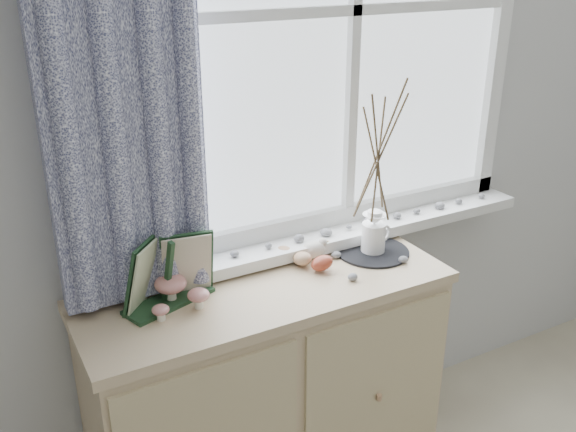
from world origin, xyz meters
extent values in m
cube|color=beige|center=(0.00, 2.00, 1.30)|extent=(4.00, 0.04, 2.60)
cube|color=silver|center=(0.30, 2.00, 1.65)|extent=(1.30, 0.01, 1.40)
cube|color=white|center=(0.30, 1.92, 0.88)|extent=(1.45, 0.16, 0.04)
cube|color=#0A0D3B|center=(-0.52, 1.87, 1.68)|extent=(0.44, 0.06, 1.61)
cube|color=tan|center=(-0.15, 1.75, 0.41)|extent=(1.17, 0.43, 0.81)
cube|color=tan|center=(-0.15, 1.75, 0.83)|extent=(1.20, 0.45, 0.03)
cube|color=beige|center=(0.14, 1.53, 0.41)|extent=(0.55, 0.01, 0.75)
cylinder|color=white|center=(-0.45, 1.81, 0.88)|extent=(0.03, 0.03, 0.06)
ellipsoid|color=#AD0E05|center=(-0.45, 1.81, 0.91)|extent=(0.10, 0.10, 0.05)
cylinder|color=white|center=(-0.39, 1.74, 0.87)|extent=(0.03, 0.03, 0.04)
ellipsoid|color=#AD0E05|center=(-0.39, 1.74, 0.89)|extent=(0.07, 0.07, 0.04)
cylinder|color=white|center=(-0.51, 1.73, 0.87)|extent=(0.02, 0.02, 0.03)
ellipsoid|color=#AD0E05|center=(-0.51, 1.73, 0.88)|extent=(0.05, 0.05, 0.03)
ellipsoid|color=tan|center=(0.02, 1.82, 0.88)|extent=(0.06, 0.05, 0.08)
ellipsoid|color=tan|center=(-0.02, 1.89, 0.88)|extent=(0.06, 0.05, 0.08)
ellipsoid|color=maroon|center=(0.06, 1.76, 0.88)|extent=(0.06, 0.05, 0.08)
cylinder|color=black|center=(0.29, 1.79, 0.85)|extent=(0.26, 0.26, 0.01)
cylinder|color=white|center=(0.29, 1.79, 0.91)|extent=(0.10, 0.10, 0.10)
cone|color=white|center=(0.29, 1.79, 0.98)|extent=(0.08, 0.08, 0.04)
cylinder|color=white|center=(0.29, 1.79, 1.00)|extent=(0.05, 0.05, 0.02)
torus|color=white|center=(0.33, 1.79, 0.91)|extent=(0.06, 0.03, 0.06)
ellipsoid|color=gray|center=(0.11, 1.65, 0.86)|extent=(0.03, 0.03, 0.02)
ellipsoid|color=gray|center=(0.15, 1.81, 0.86)|extent=(0.03, 0.03, 0.02)
ellipsoid|color=gray|center=(0.33, 1.67, 0.86)|extent=(0.03, 0.03, 0.02)
ellipsoid|color=gray|center=(0.03, 1.85, 0.86)|extent=(0.03, 0.03, 0.02)
ellipsoid|color=gray|center=(0.27, 1.79, 0.86)|extent=(0.03, 0.03, 0.02)
camera|label=1|loc=(-0.95, 0.16, 1.85)|focal=40.00mm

